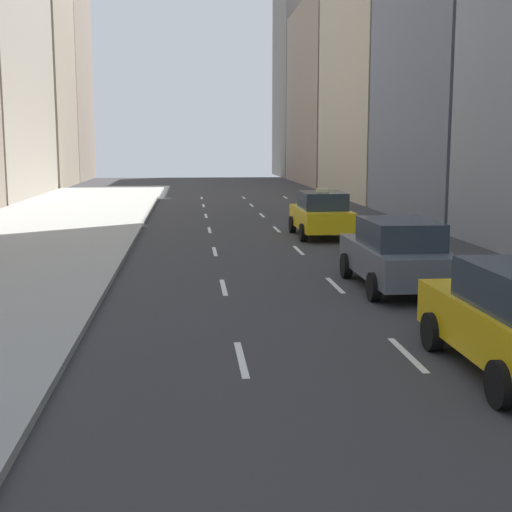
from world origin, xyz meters
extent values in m
cube|color=#9E9E99|center=(-7.00, 27.00, 0.07)|extent=(8.00, 66.00, 0.15)
cube|color=white|center=(-0.20, 14.00, 0.01)|extent=(0.12, 2.00, 0.01)
cube|color=white|center=(-0.20, 20.00, 0.01)|extent=(0.12, 2.00, 0.01)
cube|color=white|center=(-0.20, 26.00, 0.01)|extent=(0.12, 2.00, 0.01)
cube|color=white|center=(-0.20, 32.00, 0.01)|extent=(0.12, 2.00, 0.01)
cube|color=white|center=(-0.20, 38.00, 0.01)|extent=(0.12, 2.00, 0.01)
cube|color=white|center=(-0.20, 44.00, 0.01)|extent=(0.12, 2.00, 0.01)
cube|color=white|center=(-0.20, 50.00, 0.01)|extent=(0.12, 2.00, 0.01)
cube|color=white|center=(2.60, 14.00, 0.01)|extent=(0.12, 2.00, 0.01)
cube|color=white|center=(2.60, 20.00, 0.01)|extent=(0.12, 2.00, 0.01)
cube|color=white|center=(2.60, 26.00, 0.01)|extent=(0.12, 2.00, 0.01)
cube|color=white|center=(2.60, 32.00, 0.01)|extent=(0.12, 2.00, 0.01)
cube|color=white|center=(2.60, 38.00, 0.01)|extent=(0.12, 2.00, 0.01)
cube|color=white|center=(2.60, 44.00, 0.01)|extent=(0.12, 2.00, 0.01)
cube|color=white|center=(2.60, 50.00, 0.01)|extent=(0.12, 2.00, 0.01)
cube|color=white|center=(5.40, 20.00, 0.01)|extent=(0.12, 2.00, 0.01)
cube|color=white|center=(5.40, 26.00, 0.01)|extent=(0.12, 2.00, 0.01)
cube|color=white|center=(5.40, 32.00, 0.01)|extent=(0.12, 2.00, 0.01)
cube|color=white|center=(5.40, 38.00, 0.01)|extent=(0.12, 2.00, 0.01)
cube|color=white|center=(5.40, 44.00, 0.01)|extent=(0.12, 2.00, 0.01)
cube|color=white|center=(5.40, 50.00, 0.01)|extent=(0.12, 2.00, 0.01)
cube|color=gray|center=(-14.00, 64.60, 10.84)|extent=(6.00, 10.10, 21.68)
cube|color=gray|center=(-14.00, 75.59, 11.50)|extent=(6.00, 11.48, 22.99)
cube|color=#A89E89|center=(12.00, 50.18, 8.25)|extent=(6.00, 15.40, 16.50)
cube|color=gray|center=(12.00, 67.33, 7.91)|extent=(6.00, 17.80, 15.83)
cube|color=slate|center=(12.00, 82.64, 11.55)|extent=(6.00, 12.08, 23.10)
cylinder|color=black|center=(3.10, 14.22, 0.33)|extent=(0.22, 0.66, 0.66)
cylinder|color=black|center=(3.10, 11.49, 0.33)|extent=(0.22, 0.66, 0.66)
cube|color=yellow|center=(4.00, 29.55, 0.71)|extent=(1.80, 4.40, 0.76)
cube|color=#28333D|center=(4.00, 29.29, 1.41)|extent=(1.58, 2.29, 0.64)
cube|color=#F2E599|center=(4.00, 29.29, 1.80)|extent=(0.44, 0.20, 0.14)
cylinder|color=black|center=(3.10, 30.92, 0.33)|extent=(0.22, 0.66, 0.66)
cylinder|color=black|center=(4.90, 30.92, 0.33)|extent=(0.22, 0.66, 0.66)
cylinder|color=black|center=(3.10, 28.19, 0.33)|extent=(0.22, 0.66, 0.66)
cylinder|color=black|center=(4.90, 28.19, 0.33)|extent=(0.22, 0.66, 0.66)
cube|color=#565B66|center=(4.00, 19.55, 0.70)|extent=(1.80, 4.61, 0.74)
cube|color=#28333D|center=(4.00, 19.27, 1.39)|extent=(1.58, 2.40, 0.64)
cylinder|color=black|center=(3.10, 20.98, 0.33)|extent=(0.22, 0.66, 0.66)
cylinder|color=black|center=(4.90, 20.98, 0.33)|extent=(0.22, 0.66, 0.66)
cylinder|color=black|center=(3.10, 18.12, 0.33)|extent=(0.22, 0.66, 0.66)
cylinder|color=black|center=(4.90, 18.12, 0.33)|extent=(0.22, 0.66, 0.66)
camera|label=1|loc=(-1.02, 2.72, 3.49)|focal=50.00mm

